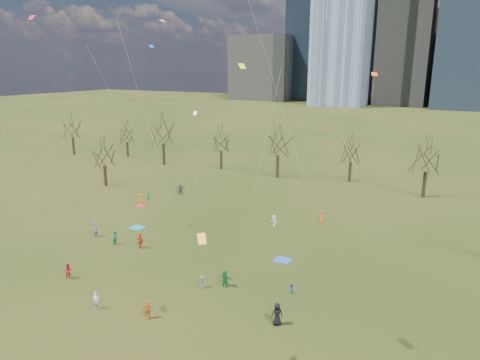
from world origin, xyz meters
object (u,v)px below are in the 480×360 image
at_px(blanket_navy, 282,260).
at_px(person_2, 69,271).
at_px(blanket_crimson, 140,206).
at_px(person_4, 141,241).
at_px(person_1, 96,300).
at_px(blanket_teal, 137,227).

xyz_separation_m(blanket_navy, person_2, (-16.05, -12.73, 0.75)).
xyz_separation_m(blanket_navy, blanket_crimson, (-24.35, 7.12, 0.00)).
bearing_deg(person_4, person_1, 122.72).
distance_m(blanket_navy, person_1, 18.31).
relative_size(blanket_teal, person_2, 1.05).
relative_size(blanket_crimson, person_4, 0.96).
relative_size(blanket_crimson, person_1, 1.07).
distance_m(person_2, person_4, 8.51).
xyz_separation_m(person_1, person_2, (-6.05, 2.60, 0.02)).
distance_m(blanket_navy, person_2, 20.49).
relative_size(blanket_navy, person_2, 1.05).
bearing_deg(person_1, blanket_teal, 67.96).
bearing_deg(person_4, blanket_crimson, -40.03).
distance_m(blanket_teal, blanket_crimson, 8.60).
distance_m(blanket_navy, person_4, 15.31).
height_order(blanket_teal, person_1, person_1).
xyz_separation_m(blanket_navy, person_4, (-14.66, -4.33, 0.82)).
distance_m(blanket_teal, person_1, 18.11).
bearing_deg(blanket_crimson, person_1, -57.39).
height_order(blanket_crimson, person_2, person_2).
height_order(blanket_navy, person_1, person_1).
bearing_deg(person_4, blanket_teal, -36.02).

